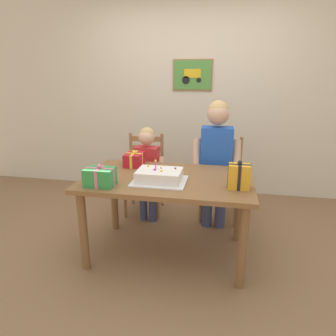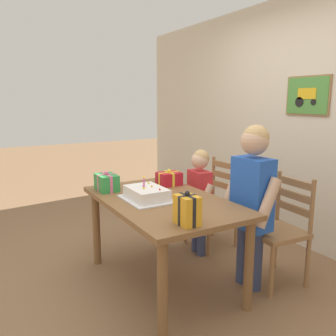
{
  "view_description": "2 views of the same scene",
  "coord_description": "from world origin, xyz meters",
  "views": [
    {
      "loc": [
        0.47,
        -2.42,
        1.6
      ],
      "look_at": [
        -0.01,
        0.05,
        0.81
      ],
      "focal_mm": 32.43,
      "sensor_mm": 36.0,
      "label": 1
    },
    {
      "loc": [
        2.4,
        -1.33,
        1.54
      ],
      "look_at": [
        0.04,
        0.03,
        1.01
      ],
      "focal_mm": 37.44,
      "sensor_mm": 36.0,
      "label": 2
    }
  ],
  "objects": [
    {
      "name": "ground_plane",
      "position": [
        0.0,
        0.0,
        0.0
      ],
      "size": [
        20.0,
        20.0,
        0.0
      ],
      "primitive_type": "plane",
      "color": "#846042"
    },
    {
      "name": "back_wall",
      "position": [
        0.0,
        1.7,
        1.3
      ],
      "size": [
        6.4,
        0.11,
        2.6
      ],
      "color": "beige",
      "rests_on": "ground"
    },
    {
      "name": "dining_table",
      "position": [
        0.0,
        0.0,
        0.64
      ],
      "size": [
        1.44,
        0.88,
        0.74
      ],
      "color": "brown",
      "rests_on": "ground"
    },
    {
      "name": "birthday_cake",
      "position": [
        -0.05,
        -0.12,
        0.79
      ],
      "size": [
        0.44,
        0.34,
        0.19
      ],
      "color": "silver",
      "rests_on": "dining_table"
    },
    {
      "name": "gift_box_red_large",
      "position": [
        0.59,
        -0.15,
        0.84
      ],
      "size": [
        0.17,
        0.13,
        0.23
      ],
      "color": "gold",
      "rests_on": "dining_table"
    },
    {
      "name": "gift_box_beside_cake",
      "position": [
        -0.39,
        0.28,
        0.81
      ],
      "size": [
        0.17,
        0.22,
        0.16
      ],
      "color": "red",
      "rests_on": "dining_table"
    },
    {
      "name": "gift_box_corner_small",
      "position": [
        -0.49,
        -0.3,
        0.82
      ],
      "size": [
        0.24,
        0.17,
        0.18
      ],
      "color": "#2D8E42",
      "rests_on": "dining_table"
    },
    {
      "name": "chair_left",
      "position": [
        -0.45,
        0.87,
        0.47
      ],
      "size": [
        0.45,
        0.45,
        0.92
      ],
      "color": "#996B42",
      "rests_on": "ground"
    },
    {
      "name": "chair_right",
      "position": [
        0.45,
        0.87,
        0.47
      ],
      "size": [
        0.45,
        0.45,
        0.92
      ],
      "color": "#996B42",
      "rests_on": "ground"
    },
    {
      "name": "child_older",
      "position": [
        0.39,
        0.6,
        0.82
      ],
      "size": [
        0.49,
        0.28,
        1.35
      ],
      "color": "#38426B",
      "rests_on": "ground"
    },
    {
      "name": "child_younger",
      "position": [
        -0.34,
        0.6,
        0.65
      ],
      "size": [
        0.4,
        0.23,
        1.07
      ],
      "color": "#38426B",
      "rests_on": "ground"
    }
  ]
}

